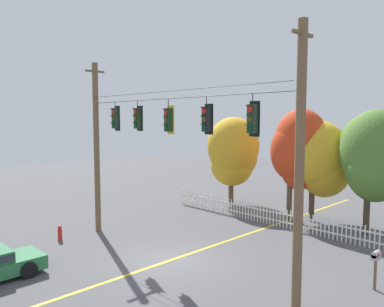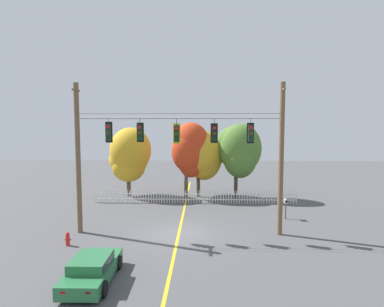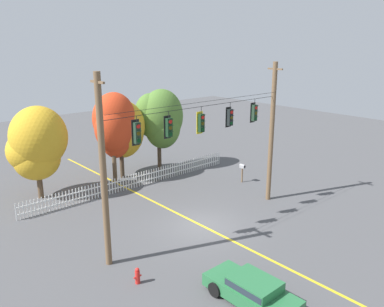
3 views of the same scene
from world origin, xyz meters
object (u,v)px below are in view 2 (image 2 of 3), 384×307
autumn_maple_near_fence (130,157)px  traffic_signal_northbound_secondary (140,132)px  traffic_signal_northbound_primary (177,134)px  autumn_maple_mid (190,150)px  traffic_signal_westbound_side (214,133)px  autumn_oak_far_east (202,154)px  parked_car (92,268)px  fire_hydrant (68,239)px  traffic_signal_southbound_primary (251,133)px  autumn_maple_far_west (238,151)px  traffic_signal_eastbound_side (108,132)px  roadside_mailbox (286,202)px

autumn_maple_near_fence → traffic_signal_northbound_secondary: bearing=-74.3°
traffic_signal_northbound_primary → autumn_maple_mid: 10.07m
traffic_signal_westbound_side → autumn_oak_far_east: 10.81m
traffic_signal_westbound_side → parked_car: bearing=-129.5°
traffic_signal_westbound_side → fire_hydrant: size_ratio=1.89×
traffic_signal_westbound_side → autumn_maple_near_fence: 13.09m
autumn_maple_mid → parked_car: size_ratio=1.66×
traffic_signal_southbound_primary → fire_hydrant: bearing=-167.5°
autumn_maple_near_fence → parked_car: bearing=-83.1°
traffic_signal_southbound_primary → autumn_maple_far_west: bearing=88.2°
traffic_signal_eastbound_side → traffic_signal_northbound_secondary: size_ratio=1.02×
traffic_signal_northbound_secondary → parked_car: size_ratio=0.34×
traffic_signal_southbound_primary → roadside_mailbox: (3.01, 3.39, -4.98)m
roadside_mailbox → autumn_maple_mid: bearing=137.0°
autumn_maple_mid → autumn_maple_far_west: bearing=2.7°
autumn_maple_far_west → traffic_signal_northbound_primary: bearing=-115.1°
fire_hydrant → roadside_mailbox: size_ratio=0.54×
traffic_signal_eastbound_side → roadside_mailbox: 13.02m
traffic_signal_eastbound_side → traffic_signal_northbound_primary: same height
traffic_signal_southbound_primary → traffic_signal_westbound_side: bearing=-180.0°
traffic_signal_northbound_primary → autumn_oak_far_east: (1.44, 10.55, -2.18)m
roadside_mailbox → traffic_signal_westbound_side: bearing=-146.7°
autumn_maple_mid → traffic_signal_westbound_side: bearing=-79.6°
fire_hydrant → roadside_mailbox: bearing=23.1°
traffic_signal_southbound_primary → fire_hydrant: size_ratio=1.91×
traffic_signal_northbound_secondary → traffic_signal_westbound_side: same height
traffic_signal_northbound_secondary → autumn_oak_far_east: 11.39m
traffic_signal_northbound_primary → parked_car: size_ratio=0.37×
traffic_signal_westbound_side → roadside_mailbox: 7.93m
traffic_signal_northbound_secondary → autumn_maple_far_west: bearing=55.6°
traffic_signal_northbound_secondary → traffic_signal_westbound_side: (4.45, 0.00, -0.04)m
autumn_maple_near_fence → autumn_maple_mid: autumn_maple_mid is taller
autumn_maple_near_fence → fire_hydrant: bearing=-93.2°
traffic_signal_southbound_primary → autumn_maple_mid: size_ratio=0.22×
traffic_signal_westbound_side → autumn_maple_mid: traffic_signal_westbound_side is taller
autumn_maple_far_west → parked_car: autumn_maple_far_west is taller
traffic_signal_eastbound_side → traffic_signal_westbound_side: (6.36, -0.00, -0.05)m
autumn_maple_far_west → fire_hydrant: autumn_maple_far_west is taller
traffic_signal_southbound_primary → roadside_mailbox: 6.73m
traffic_signal_westbound_side → parked_car: size_ratio=0.36×
traffic_signal_southbound_primary → autumn_oak_far_east: 11.18m
autumn_maple_near_fence → autumn_maple_mid: (5.59, -0.60, 0.71)m
traffic_signal_westbound_side → roadside_mailbox: bearing=33.3°
traffic_signal_northbound_secondary → autumn_maple_far_west: size_ratio=0.21×
autumn_maple_mid → autumn_oak_far_east: bearing=32.4°
parked_car → roadside_mailbox: roadside_mailbox is taller
traffic_signal_northbound_secondary → traffic_signal_southbound_primary: same height
autumn_maple_mid → autumn_maple_far_west: size_ratio=1.02×
traffic_signal_eastbound_side → traffic_signal_southbound_primary: 8.52m
autumn_maple_far_west → autumn_maple_mid: bearing=-177.3°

